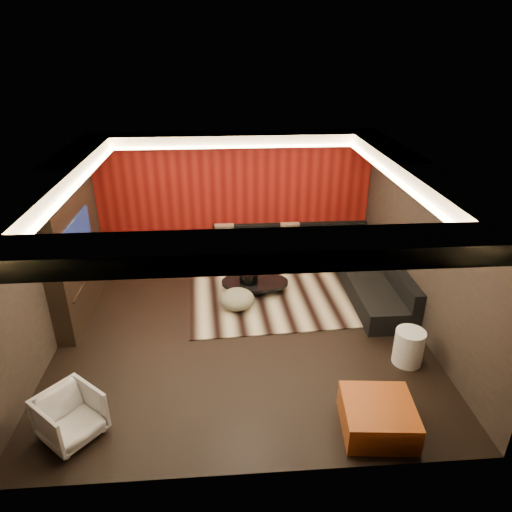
{
  "coord_description": "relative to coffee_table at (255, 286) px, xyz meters",
  "views": [
    {
      "loc": [
        -0.24,
        -6.64,
        4.51
      ],
      "look_at": [
        0.3,
        0.6,
        1.05
      ],
      "focal_mm": 32.0,
      "sensor_mm": 36.0,
      "label": 1
    }
  ],
  "objects": [
    {
      "name": "red_feature_wall",
      "position": [
        -0.32,
        1.8,
        1.27
      ],
      "size": [
        5.98,
        0.05,
        2.78
      ],
      "primitive_type": "cube",
      "color": "#6B0C0A",
      "rests_on": "ground"
    },
    {
      "name": "armchair",
      "position": [
        -2.53,
        -3.43,
        0.18
      ],
      "size": [
        0.96,
        0.96,
        0.63
      ],
      "primitive_type": "imported",
      "rotation": [
        0.0,
        0.0,
        0.85
      ],
      "color": "silver",
      "rests_on": "floor"
    },
    {
      "name": "rug",
      "position": [
        0.72,
        0.05,
        -0.12
      ],
      "size": [
        4.16,
        3.21,
        0.02
      ],
      "primitive_type": "cube",
      "rotation": [
        0.0,
        0.0,
        0.05
      ],
      "color": "#C0AF8D",
      "rests_on": "floor"
    },
    {
      "name": "cove_front",
      "position": [
        -0.32,
        -3.53,
        2.47
      ],
      "size": [
        4.8,
        0.08,
        0.04
      ],
      "primitive_type": "cube",
      "color": "#FFD899",
      "rests_on": "ground"
    },
    {
      "name": "white_side_table",
      "position": [
        2.18,
        -2.34,
        0.15
      ],
      "size": [
        0.57,
        0.57,
        0.56
      ],
      "primitive_type": "cylinder",
      "rotation": [
        0.0,
        0.0,
        0.34
      ],
      "color": "silver",
      "rests_on": "floor"
    },
    {
      "name": "wall_left",
      "position": [
        -3.33,
        -1.17,
        1.27
      ],
      "size": [
        0.02,
        6.0,
        2.8
      ],
      "primitive_type": "cube",
      "color": "black",
      "rests_on": "ground"
    },
    {
      "name": "tv_surround",
      "position": [
        -3.17,
        -0.57,
        0.97
      ],
      "size": [
        0.3,
        2.0,
        2.2
      ],
      "primitive_type": "cube",
      "color": "black",
      "rests_on": "ground"
    },
    {
      "name": "throw_pillows",
      "position": [
        1.22,
        1.13,
        0.49
      ],
      "size": [
        3.32,
        1.68,
        0.5
      ],
      "color": "beige",
      "rests_on": "sectional_sofa"
    },
    {
      "name": "soffit_front",
      "position": [
        -0.32,
        -3.87,
        2.56
      ],
      "size": [
        6.0,
        0.6,
        0.22
      ],
      "primitive_type": "cube",
      "color": "silver",
      "rests_on": "ground"
    },
    {
      "name": "soffit_back",
      "position": [
        -0.32,
        1.53,
        2.56
      ],
      "size": [
        6.0,
        0.6,
        0.22
      ],
      "primitive_type": "cube",
      "color": "silver",
      "rests_on": "ground"
    },
    {
      "name": "orange_ottoman",
      "position": [
        1.3,
        -3.61,
        0.07
      ],
      "size": [
        0.96,
        0.96,
        0.39
      ],
      "primitive_type": "cube",
      "rotation": [
        0.0,
        0.0,
        -0.09
      ],
      "color": "#9F4314",
      "rests_on": "floor"
    },
    {
      "name": "coffee_table",
      "position": [
        0.0,
        0.0,
        0.0
      ],
      "size": [
        1.39,
        1.39,
        0.22
      ],
      "primitive_type": "cylinder",
      "rotation": [
        0.0,
        0.0,
        -0.07
      ],
      "color": "black",
      "rests_on": "rug"
    },
    {
      "name": "tv_shelf",
      "position": [
        -3.01,
        -0.57,
        0.57
      ],
      "size": [
        0.04,
        1.6,
        0.04
      ],
      "primitive_type": "cube",
      "color": "black",
      "rests_on": "ground"
    },
    {
      "name": "floor",
      "position": [
        -0.32,
        -1.17,
        -0.14
      ],
      "size": [
        6.0,
        6.0,
        0.02
      ],
      "primitive_type": "cube",
      "color": "black",
      "rests_on": "ground"
    },
    {
      "name": "drum_stool",
      "position": [
        -0.12,
        -0.04,
        0.1
      ],
      "size": [
        0.47,
        0.47,
        0.42
      ],
      "primitive_type": "cylinder",
      "rotation": [
        0.0,
        0.0,
        -0.44
      ],
      "color": "black",
      "rests_on": "rug"
    },
    {
      "name": "cove_back",
      "position": [
        -0.32,
        1.19,
        2.47
      ],
      "size": [
        4.8,
        0.08,
        0.04
      ],
      "primitive_type": "cube",
      "color": "#FFD899",
      "rests_on": "ground"
    },
    {
      "name": "cove_right",
      "position": [
        2.04,
        -1.17,
        2.47
      ],
      "size": [
        0.08,
        4.8,
        0.04
      ],
      "primitive_type": "cube",
      "color": "#FFD899",
      "rests_on": "ground"
    },
    {
      "name": "tv_screen",
      "position": [
        -3.01,
        -0.57,
        1.32
      ],
      "size": [
        0.04,
        1.3,
        0.8
      ],
      "primitive_type": "cube",
      "color": "black",
      "rests_on": "ground"
    },
    {
      "name": "soffit_right",
      "position": [
        2.38,
        -1.17,
        2.56
      ],
      "size": [
        0.6,
        4.8,
        0.22
      ],
      "primitive_type": "cube",
      "color": "silver",
      "rests_on": "ground"
    },
    {
      "name": "sectional_sofa",
      "position": [
        1.41,
        0.7,
        0.13
      ],
      "size": [
        3.65,
        3.5,
        0.75
      ],
      "color": "black",
      "rests_on": "floor"
    },
    {
      "name": "soffit_left",
      "position": [
        -3.02,
        -1.17,
        2.56
      ],
      "size": [
        0.6,
        4.8,
        0.22
      ],
      "primitive_type": "cube",
      "color": "silver",
      "rests_on": "ground"
    },
    {
      "name": "wall_back",
      "position": [
        -0.32,
        1.84,
        1.27
      ],
      "size": [
        6.0,
        0.02,
        2.8
      ],
      "primitive_type": "cube",
      "color": "black",
      "rests_on": "ground"
    },
    {
      "name": "ceiling",
      "position": [
        -0.32,
        -1.17,
        2.68
      ],
      "size": [
        6.0,
        6.0,
        0.02
      ],
      "primitive_type": "cube",
      "color": "silver",
      "rests_on": "ground"
    },
    {
      "name": "wall_right",
      "position": [
        2.69,
        -1.17,
        1.27
      ],
      "size": [
        0.02,
        6.0,
        2.8
      ],
      "primitive_type": "cube",
      "color": "black",
      "rests_on": "ground"
    },
    {
      "name": "striped_pouf",
      "position": [
        -0.37,
        -0.59,
        0.07
      ],
      "size": [
        0.8,
        0.8,
        0.35
      ],
      "primitive_type": "ellipsoid",
      "rotation": [
        0.0,
        0.0,
        0.3
      ],
      "color": "beige",
      "rests_on": "rug"
    },
    {
      "name": "cove_left",
      "position": [
        -2.68,
        -1.17,
        2.47
      ],
      "size": [
        0.08,
        4.8,
        0.04
      ],
      "primitive_type": "cube",
      "color": "#FFD899",
      "rests_on": "ground"
    }
  ]
}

